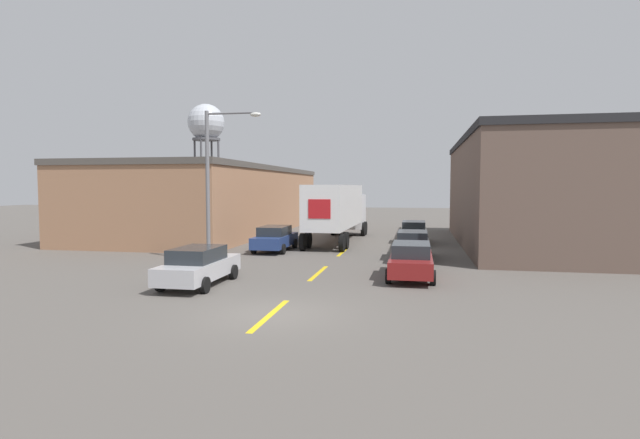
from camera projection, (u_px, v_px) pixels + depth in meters
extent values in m
plane|color=#56514C|center=(272.00, 314.00, 15.22)|extent=(160.00, 160.00, 0.00)
cube|color=gold|center=(270.00, 315.00, 15.07)|extent=(0.20, 3.90, 0.01)
cube|color=gold|center=(318.00, 273.00, 22.39)|extent=(0.20, 3.90, 0.01)
cube|color=gold|center=(343.00, 252.00, 29.71)|extent=(0.20, 3.90, 0.01)
cube|color=#9E7051|center=(216.00, 202.00, 43.35)|extent=(11.38, 28.20, 5.19)
cube|color=#4C4742|center=(216.00, 169.00, 43.17)|extent=(11.58, 28.40, 0.40)
cube|color=brown|center=(526.00, 195.00, 32.93)|extent=(8.40, 21.64, 6.71)
cube|color=#232326|center=(527.00, 141.00, 32.70)|extent=(8.60, 21.84, 0.40)
cube|color=silver|center=(350.00, 212.00, 40.31)|extent=(2.35, 2.72, 2.69)
cube|color=white|center=(335.00, 206.00, 33.88)|extent=(2.62, 9.86, 2.83)
cube|color=red|center=(319.00, 209.00, 29.08)|extent=(1.33, 0.06, 1.13)
cylinder|color=black|center=(365.00, 228.00, 40.46)|extent=(0.30, 1.08, 1.08)
cylinder|color=black|center=(336.00, 228.00, 40.97)|extent=(0.30, 1.08, 1.08)
cylinder|color=black|center=(363.00, 229.00, 39.42)|extent=(0.30, 1.08, 1.08)
cylinder|color=black|center=(333.00, 229.00, 39.93)|extent=(0.30, 1.08, 1.08)
cylinder|color=black|center=(346.00, 240.00, 31.12)|extent=(0.30, 1.08, 1.08)
cylinder|color=black|center=(308.00, 240.00, 31.63)|extent=(0.30, 1.08, 1.08)
cylinder|color=black|center=(342.00, 243.00, 29.75)|extent=(0.30, 1.08, 1.08)
cylinder|color=black|center=(303.00, 242.00, 30.27)|extent=(0.30, 1.08, 1.08)
cube|color=#B2B2B7|center=(199.00, 269.00, 19.68)|extent=(1.74, 4.63, 0.66)
cube|color=#23282D|center=(197.00, 254.00, 19.50)|extent=(1.53, 2.41, 0.54)
cylinder|color=black|center=(233.00, 272.00, 20.94)|extent=(0.22, 0.61, 0.61)
cylinder|color=black|center=(195.00, 271.00, 21.27)|extent=(0.22, 0.61, 0.61)
cylinder|color=black|center=(205.00, 285.00, 18.13)|extent=(0.22, 0.61, 0.61)
cylinder|color=black|center=(161.00, 283.00, 18.46)|extent=(0.22, 0.61, 0.61)
cube|color=navy|center=(275.00, 240.00, 30.17)|extent=(1.74, 4.63, 0.66)
cube|color=#23282D|center=(275.00, 231.00, 30.00)|extent=(1.53, 2.41, 0.54)
cylinder|color=black|center=(295.00, 244.00, 31.43)|extent=(0.22, 0.61, 0.61)
cylinder|color=black|center=(268.00, 243.00, 31.77)|extent=(0.22, 0.61, 0.61)
cylinder|color=black|center=(283.00, 249.00, 28.62)|extent=(0.22, 0.61, 0.61)
cylinder|color=black|center=(254.00, 248.00, 28.96)|extent=(0.22, 0.61, 0.61)
cube|color=tan|center=(414.00, 234.00, 34.53)|extent=(1.74, 4.63, 0.66)
cube|color=#23282D|center=(414.00, 225.00, 34.35)|extent=(1.53, 2.41, 0.54)
cylinder|color=black|center=(426.00, 237.00, 35.79)|extent=(0.22, 0.61, 0.61)
cylinder|color=black|center=(402.00, 236.00, 36.12)|extent=(0.22, 0.61, 0.61)
cylinder|color=black|center=(427.00, 241.00, 32.97)|extent=(0.22, 0.61, 0.61)
cylinder|color=black|center=(400.00, 240.00, 33.31)|extent=(0.22, 0.61, 0.61)
cube|color=black|center=(412.00, 247.00, 26.78)|extent=(1.74, 4.63, 0.66)
cube|color=#23282D|center=(413.00, 236.00, 26.60)|extent=(1.53, 2.41, 0.54)
cylinder|color=black|center=(428.00, 250.00, 28.04)|extent=(0.22, 0.61, 0.61)
cylinder|color=black|center=(397.00, 250.00, 28.37)|extent=(0.22, 0.61, 0.61)
cylinder|color=black|center=(430.00, 258.00, 25.22)|extent=(0.22, 0.61, 0.61)
cylinder|color=black|center=(395.00, 257.00, 25.56)|extent=(0.22, 0.61, 0.61)
cube|color=maroon|center=(411.00, 263.00, 21.17)|extent=(1.74, 4.63, 0.66)
cube|color=#23282D|center=(411.00, 249.00, 21.00)|extent=(1.53, 2.41, 0.54)
cylinder|color=black|center=(431.00, 266.00, 22.43)|extent=(0.22, 0.61, 0.61)
cylinder|color=black|center=(392.00, 265.00, 22.77)|extent=(0.22, 0.61, 0.61)
cylinder|color=black|center=(433.00, 278.00, 19.62)|extent=(0.22, 0.61, 0.61)
cylinder|color=black|center=(388.00, 276.00, 19.96)|extent=(0.22, 0.61, 0.61)
cylinder|color=#47474C|center=(219.00, 177.00, 68.77)|extent=(0.28, 0.28, 10.64)
cylinder|color=#47474C|center=(212.00, 177.00, 70.82)|extent=(0.28, 0.28, 10.64)
cylinder|color=#47474C|center=(195.00, 177.00, 69.44)|extent=(0.28, 0.28, 10.64)
cylinder|color=#47474C|center=(201.00, 176.00, 67.39)|extent=(0.28, 0.28, 10.64)
cylinder|color=#4C4C51|center=(206.00, 139.00, 68.77)|extent=(3.79, 3.79, 0.30)
sphere|color=#B7BCC6|center=(206.00, 122.00, 68.62)|extent=(5.01, 5.01, 5.01)
cylinder|color=slate|center=(208.00, 187.00, 25.30)|extent=(0.20, 0.20, 7.69)
cylinder|color=slate|center=(231.00, 113.00, 24.81)|extent=(2.57, 0.11, 0.11)
ellipsoid|color=silver|center=(255.00, 114.00, 24.57)|extent=(0.56, 0.32, 0.22)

